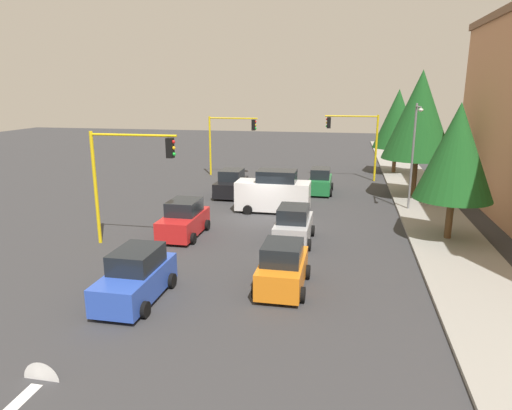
{
  "coord_description": "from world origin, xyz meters",
  "views": [
    {
      "loc": [
        26.61,
        5.0,
        7.83
      ],
      "look_at": [
        1.13,
        -0.11,
        1.2
      ],
      "focal_mm": 31.84,
      "sensor_mm": 36.0,
      "label": 1
    }
  ],
  "objects": [
    {
      "name": "lane_arrow_near",
      "position": [
        11.51,
        -3.0,
        0.01
      ],
      "size": [
        2.4,
        1.1,
        1.1
      ],
      "color": "silver",
      "rests_on": "ground"
    },
    {
      "name": "car_orange",
      "position": [
        9.71,
        2.71,
        0.9
      ],
      "size": [
        3.63,
        2.03,
        1.98
      ],
      "color": "orange",
      "rests_on": "ground"
    },
    {
      "name": "traffic_signal_far_right",
      "position": [
        -14.0,
        -5.66,
        3.86
      ],
      "size": [
        0.36,
        4.59,
        5.44
      ],
      "color": "yellow",
      "rests_on": "ground"
    },
    {
      "name": "traffic_signal_near_right",
      "position": [
        6.0,
        -5.72,
        4.12
      ],
      "size": [
        0.36,
        4.59,
        5.83
      ],
      "color": "yellow",
      "rests_on": "ground"
    },
    {
      "name": "car_black",
      "position": [
        -5.95,
        -3.43,
        0.9
      ],
      "size": [
        3.96,
        2.12,
        1.98
      ],
      "color": "black",
      "rests_on": "ground"
    },
    {
      "name": "car_red",
      "position": [
        3.96,
        -3.58,
        0.9
      ],
      "size": [
        3.97,
        2.1,
        1.98
      ],
      "color": "red",
      "rests_on": "ground"
    },
    {
      "name": "ground_plane",
      "position": [
        0.0,
        0.0,
        0.0
      ],
      "size": [
        120.0,
        120.0,
        0.0
      ],
      "primitive_type": "plane",
      "color": "#353538"
    },
    {
      "name": "tree_roadside_near",
      "position": [
        2.0,
        10.5,
        4.75
      ],
      "size": [
        3.97,
        3.97,
        7.24
      ],
      "color": "brown",
      "rests_on": "ground"
    },
    {
      "name": "lane_arrow_mid",
      "position": [
        17.51,
        -3.0,
        0.01
      ],
      "size": [
        2.4,
        1.1,
        1.1
      ],
      "color": "silver",
      "rests_on": "ground"
    },
    {
      "name": "sidewalk_kerb",
      "position": [
        -5.0,
        10.5,
        0.07
      ],
      "size": [
        80.0,
        4.0,
        0.15
      ],
      "primitive_type": "cube",
      "color": "gray",
      "rests_on": "ground"
    },
    {
      "name": "traffic_signal_far_left",
      "position": [
        -14.0,
        5.71,
        4.06
      ],
      "size": [
        0.36,
        4.59,
        5.74
      ],
      "color": "yellow",
      "rests_on": "ground"
    },
    {
      "name": "tree_roadside_mid",
      "position": [
        -8.0,
        10.0,
        6.05
      ],
      "size": [
        5.01,
        5.01,
        9.2
      ],
      "color": "brown",
      "rests_on": "ground"
    },
    {
      "name": "tree_roadside_far",
      "position": [
        -18.0,
        9.5,
        5.18
      ],
      "size": [
        4.31,
        4.31,
        7.89
      ],
      "color": "brown",
      "rests_on": "ground"
    },
    {
      "name": "delivery_van_white",
      "position": [
        -2.0,
        0.44,
        1.28
      ],
      "size": [
        2.22,
        4.8,
        2.77
      ],
      "color": "white",
      "rests_on": "ground"
    },
    {
      "name": "street_lamp_curbside",
      "position": [
        -3.61,
        9.2,
        4.35
      ],
      "size": [
        2.15,
        0.28,
        7.0
      ],
      "color": "slate",
      "rests_on": "ground"
    },
    {
      "name": "car_silver",
      "position": [
        3.9,
        2.46,
        0.9
      ],
      "size": [
        3.84,
        2.04,
        1.98
      ],
      "color": "#B2B5BA",
      "rests_on": "ground"
    },
    {
      "name": "car_green",
      "position": [
        -8.21,
        3.12,
        0.9
      ],
      "size": [
        3.83,
        1.92,
        1.98
      ],
      "color": "#1E7238",
      "rests_on": "ground"
    },
    {
      "name": "car_blue",
      "position": [
        11.77,
        -2.64,
        0.9
      ],
      "size": [
        4.12,
        2.06,
        1.98
      ],
      "color": "blue",
      "rests_on": "ground"
    }
  ]
}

